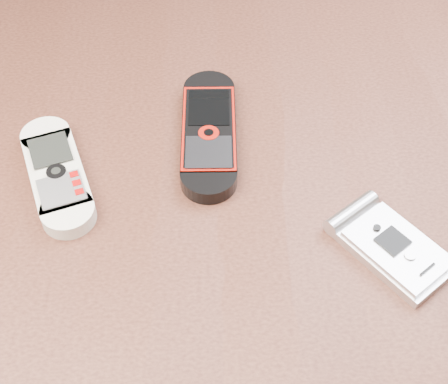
% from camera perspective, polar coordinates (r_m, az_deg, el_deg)
% --- Properties ---
extents(table, '(1.20, 0.80, 0.75)m').
position_cam_1_polar(table, '(0.62, -0.47, -6.97)').
color(table, black).
rests_on(table, ground).
extents(nokia_white, '(0.09, 0.15, 0.02)m').
position_cam_1_polar(nokia_white, '(0.56, -15.05, 1.65)').
color(nokia_white, silver).
rests_on(nokia_white, table).
extents(nokia_black_red, '(0.05, 0.16, 0.02)m').
position_cam_1_polar(nokia_black_red, '(0.58, -1.39, 5.54)').
color(nokia_black_red, black).
rests_on(nokia_black_red, table).
extents(motorola_razr, '(0.10, 0.11, 0.02)m').
position_cam_1_polar(motorola_razr, '(0.51, 15.27, -4.96)').
color(motorola_razr, silver).
rests_on(motorola_razr, table).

